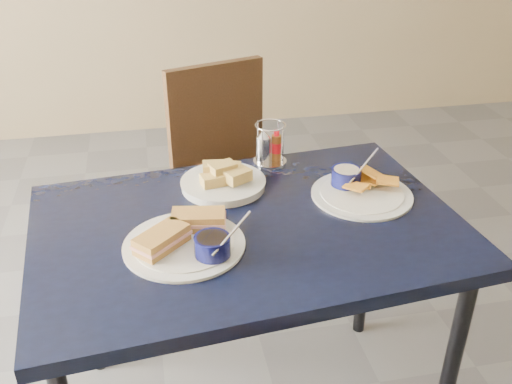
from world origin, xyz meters
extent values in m
cube|color=black|center=(-0.10, -0.03, 0.73)|extent=(1.22, 0.87, 0.04)
cylinder|color=black|center=(0.40, -0.34, 0.35)|extent=(0.04, 0.04, 0.71)
cylinder|color=black|center=(-0.60, 0.28, 0.35)|extent=(0.04, 0.04, 0.71)
cylinder|color=black|center=(0.40, 0.28, 0.35)|extent=(0.04, 0.04, 0.71)
cube|color=#321E10|center=(0.00, 0.74, 0.44)|extent=(0.54, 0.52, 0.04)
cylinder|color=#321E10|center=(-0.18, 0.58, 0.21)|extent=(0.04, 0.04, 0.42)
cylinder|color=#321E10|center=(0.17, 0.58, 0.21)|extent=(0.04, 0.04, 0.42)
cylinder|color=#321E10|center=(-0.18, 0.91, 0.21)|extent=(0.04, 0.04, 0.42)
cylinder|color=#321E10|center=(0.17, 0.91, 0.21)|extent=(0.04, 0.04, 0.42)
cube|color=#321E10|center=(0.00, 0.93, 0.69)|extent=(0.42, 0.17, 0.45)
cylinder|color=white|center=(-0.28, -0.11, 0.75)|extent=(0.31, 0.31, 0.01)
cylinder|color=white|center=(-0.28, -0.11, 0.76)|extent=(0.26, 0.26, 0.00)
cube|color=#C38D46|center=(-0.34, -0.12, 0.78)|extent=(0.15, 0.15, 0.04)
cube|color=#E09B89|center=(-0.34, -0.12, 0.78)|extent=(0.16, 0.15, 0.01)
cube|color=#C38D46|center=(-0.24, -0.04, 0.78)|extent=(0.15, 0.09, 0.04)
cube|color=#E09B89|center=(-0.24, -0.04, 0.78)|extent=(0.16, 0.10, 0.01)
cylinder|color=#0A0C3B|center=(-0.22, -0.17, 0.79)|extent=(0.09, 0.09, 0.05)
cylinder|color=black|center=(-0.22, -0.17, 0.80)|extent=(0.08, 0.08, 0.01)
cylinder|color=silver|center=(-0.17, -0.19, 0.83)|extent=(0.11, 0.07, 0.08)
cylinder|color=white|center=(0.25, 0.05, 0.75)|extent=(0.30, 0.30, 0.01)
cylinder|color=white|center=(0.25, 0.05, 0.76)|extent=(0.24, 0.24, 0.00)
cube|color=gold|center=(0.32, 0.09, 0.76)|extent=(0.07, 0.05, 0.02)
cube|color=gold|center=(0.28, 0.09, 0.77)|extent=(0.07, 0.08, 0.02)
cube|color=gold|center=(0.30, 0.09, 0.77)|extent=(0.07, 0.08, 0.01)
cube|color=gold|center=(0.23, 0.11, 0.78)|extent=(0.08, 0.07, 0.02)
cube|color=gold|center=(0.23, 0.04, 0.78)|extent=(0.08, 0.08, 0.02)
cube|color=gold|center=(0.33, 0.05, 0.79)|extent=(0.08, 0.06, 0.02)
cube|color=gold|center=(0.30, 0.10, 0.79)|extent=(0.07, 0.08, 0.02)
cylinder|color=#0A0C3B|center=(0.22, 0.11, 0.79)|extent=(0.09, 0.09, 0.05)
cylinder|color=beige|center=(0.22, 0.11, 0.80)|extent=(0.08, 0.08, 0.01)
cylinder|color=silver|center=(0.27, 0.09, 0.83)|extent=(0.11, 0.07, 0.08)
cylinder|color=white|center=(-0.14, 0.18, 0.76)|extent=(0.25, 0.25, 0.02)
cylinder|color=white|center=(-0.14, 0.18, 0.77)|extent=(0.21, 0.21, 0.00)
cube|color=tan|center=(-0.17, 0.16, 0.79)|extent=(0.08, 0.06, 0.03)
cube|color=tan|center=(-0.12, 0.21, 0.79)|extent=(0.09, 0.07, 0.03)
cube|color=tan|center=(-0.10, 0.15, 0.80)|extent=(0.09, 0.08, 0.03)
cube|color=tan|center=(-0.16, 0.20, 0.81)|extent=(0.08, 0.06, 0.03)
cube|color=tan|center=(-0.14, 0.18, 0.81)|extent=(0.09, 0.07, 0.03)
cylinder|color=silver|center=(0.04, 0.32, 0.75)|extent=(0.11, 0.11, 0.01)
cylinder|color=silver|center=(0.07, 0.36, 0.82)|extent=(0.01, 0.01, 0.13)
cylinder|color=silver|center=(0.00, 0.36, 0.82)|extent=(0.01, 0.01, 0.13)
cylinder|color=silver|center=(0.00, 0.29, 0.82)|extent=(0.01, 0.01, 0.13)
cylinder|color=silver|center=(0.07, 0.29, 0.82)|extent=(0.01, 0.01, 0.13)
torus|color=silver|center=(0.04, 0.32, 0.88)|extent=(0.10, 0.10, 0.00)
cylinder|color=silver|center=(0.02, 0.32, 0.80)|extent=(0.05, 0.05, 0.08)
cone|color=silver|center=(0.02, 0.32, 0.85)|extent=(0.04, 0.04, 0.02)
cylinder|color=brown|center=(0.06, 0.33, 0.80)|extent=(0.03, 0.03, 0.08)
cylinder|color=#B50A12|center=(0.06, 0.33, 0.80)|extent=(0.03, 0.03, 0.03)
cylinder|color=#B50A12|center=(0.06, 0.33, 0.85)|extent=(0.02, 0.02, 0.02)
camera|label=1|loc=(-0.34, -1.32, 1.58)|focal=40.00mm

